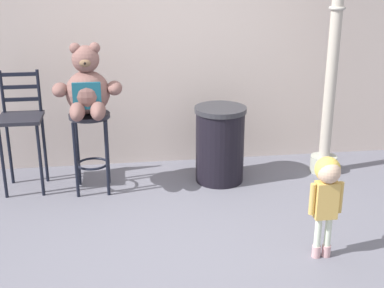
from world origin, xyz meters
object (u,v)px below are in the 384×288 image
trash_bin (220,144)px  bar_chair_empty (21,124)px  child_walking (327,186)px  teddy_bear (87,89)px  lamppost (333,62)px  bar_stool_with_teddy (91,136)px

trash_bin → bar_chair_empty: 1.99m
child_walking → teddy_bear: bearing=-55.1°
trash_bin → child_walking: bearing=-72.0°
teddy_bear → child_walking: (1.82, -1.49, -0.45)m
trash_bin → lamppost: 1.43m
bar_stool_with_teddy → lamppost: size_ratio=0.26×
bar_stool_with_teddy → teddy_bear: teddy_bear is taller
teddy_bear → child_walking: 2.39m
bar_stool_with_teddy → trash_bin: (1.30, 0.07, -0.17)m
trash_bin → bar_chair_empty: (-1.97, 0.07, 0.28)m
child_walking → lamppost: 1.88m
bar_stool_with_teddy → teddy_bear: size_ratio=1.18×
teddy_bear → trash_bin: teddy_bear is taller
teddy_bear → trash_bin: 1.46m
trash_bin → teddy_bear: bearing=-175.6°
child_walking → trash_bin: 1.68m
bar_chair_empty → lamppost: bearing=-0.1°
teddy_bear → lamppost: bearing=3.8°
bar_stool_with_teddy → trash_bin: 1.32m
bar_stool_with_teddy → teddy_bear: 0.48m
teddy_bear → bar_chair_empty: size_ratio=0.57×
bar_chair_empty → teddy_bear: bearing=-14.3°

